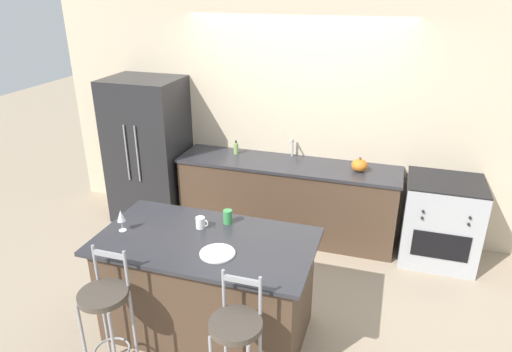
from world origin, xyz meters
The scene contains 15 objects.
ground_plane centered at (0.00, 0.00, 0.00)m, with size 18.00×18.00×0.00m, color tan.
wall_back centered at (0.00, 0.68, 1.35)m, with size 6.00×0.07×2.70m.
back_counter centered at (0.00, 0.37, 0.46)m, with size 2.55×0.66×0.91m.
sink_faucet centered at (0.00, 0.56, 1.05)m, with size 0.02×0.13×0.22m.
kitchen_island centered at (-0.23, -1.47, 0.46)m, with size 1.77×0.96×0.91m.
refrigerator centered at (-1.76, 0.30, 0.89)m, with size 0.88×0.75×1.79m.
oven_range centered at (1.71, 0.32, 0.46)m, with size 0.77×0.70×0.93m.
bar_stool_near centered at (-0.74, -2.16, 0.62)m, with size 0.36×0.36×1.07m.
bar_stool_far centered at (0.27, -2.16, 0.62)m, with size 0.36×0.36×1.07m.
dinner_plate centered at (-0.06, -1.64, 0.92)m, with size 0.28×0.28×0.02m.
wine_glass centered at (-0.95, -1.55, 1.04)m, with size 0.07×0.07×0.19m.
coffee_mug centered at (-0.34, -1.31, 0.96)m, with size 0.11×0.08×0.10m.
tumbler_cup centered at (-0.16, -1.16, 0.97)m, with size 0.08×0.08×0.12m.
pumpkin_decoration centered at (0.80, 0.35, 0.98)m, with size 0.17×0.17×0.16m.
soap_bottle centered at (-0.66, 0.46, 0.98)m, with size 0.06×0.06×0.17m.
Camera 1 is at (1.11, -4.38, 2.83)m, focal length 32.00 mm.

